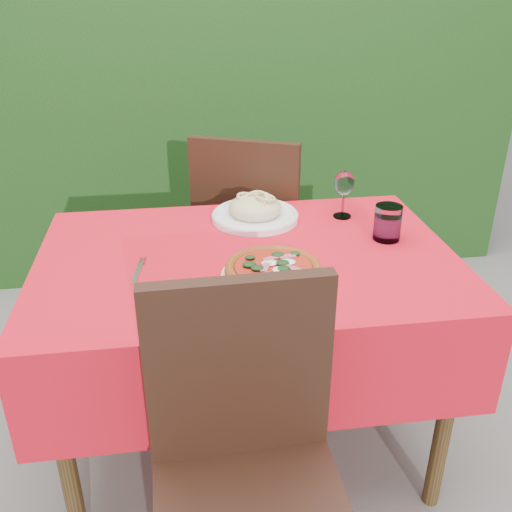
{
  "coord_description": "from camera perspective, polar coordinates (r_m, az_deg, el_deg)",
  "views": [
    {
      "loc": [
        -0.2,
        -1.53,
        1.51
      ],
      "look_at": [
        0.02,
        -0.05,
        0.77
      ],
      "focal_mm": 40.0,
      "sensor_mm": 36.0,
      "label": 1
    }
  ],
  "objects": [
    {
      "name": "chair_near",
      "position": [
        1.35,
        -0.93,
        -19.65
      ],
      "size": [
        0.44,
        0.44,
        0.94
      ],
      "rotation": [
        0.0,
        0.0,
        0.03
      ],
      "color": "black",
      "rests_on": "ground"
    },
    {
      "name": "water_glass",
      "position": [
        1.85,
        13.01,
        3.11
      ],
      "size": [
        0.09,
        0.09,
        0.11
      ],
      "color": "silver",
      "rests_on": "dining_table"
    },
    {
      "name": "wine_glass",
      "position": [
        1.98,
        8.82,
        7.05
      ],
      "size": [
        0.07,
        0.07,
        0.17
      ],
      "color": "silver",
      "rests_on": "dining_table"
    },
    {
      "name": "chair_far",
      "position": [
        2.39,
        -0.45,
        2.67
      ],
      "size": [
        0.57,
        0.57,
        0.96
      ],
      "rotation": [
        0.0,
        0.0,
        2.73
      ],
      "color": "black",
      "rests_on": "ground"
    },
    {
      "name": "hedge",
      "position": [
        3.14,
        -4.73,
        15.44
      ],
      "size": [
        3.2,
        0.55,
        1.78
      ],
      "color": "black",
      "rests_on": "ground"
    },
    {
      "name": "pasta_plate",
      "position": [
        1.96,
        -0.1,
        4.49
      ],
      "size": [
        0.3,
        0.3,
        0.08
      ],
      "rotation": [
        0.0,
        0.0,
        -0.08
      ],
      "color": "white",
      "rests_on": "dining_table"
    },
    {
      "name": "dining_table",
      "position": [
        1.79,
        -0.86,
        -4.24
      ],
      "size": [
        1.26,
        0.86,
        0.75
      ],
      "color": "#4A3318",
      "rests_on": "ground"
    },
    {
      "name": "fork",
      "position": [
        1.65,
        -11.79,
        -1.67
      ],
      "size": [
        0.05,
        0.18,
        0.0
      ],
      "primitive_type": "cube",
      "rotation": [
        0.0,
        0.0,
        -0.15
      ],
      "color": "silver",
      "rests_on": "dining_table"
    },
    {
      "name": "ground",
      "position": [
        2.16,
        -0.75,
        -17.97
      ],
      "size": [
        60.0,
        60.0,
        0.0
      ],
      "primitive_type": "plane",
      "color": "#615B57",
      "rests_on": "ground"
    },
    {
      "name": "pizza_plate",
      "position": [
        1.58,
        1.73,
        -1.55
      ],
      "size": [
        0.29,
        0.29,
        0.05
      ],
      "rotation": [
        0.0,
        0.0,
        -0.03
      ],
      "color": "silver",
      "rests_on": "dining_table"
    }
  ]
}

